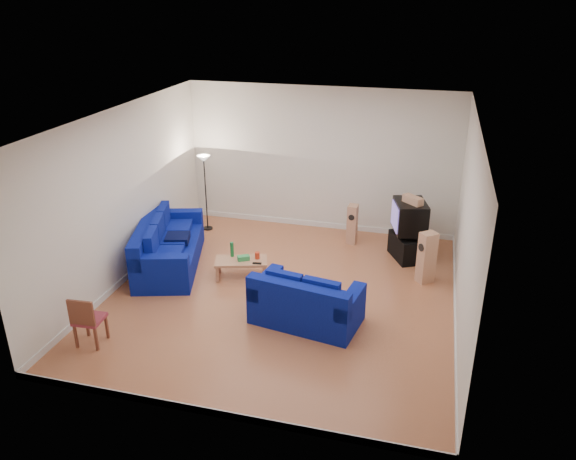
% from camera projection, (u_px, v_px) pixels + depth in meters
% --- Properties ---
extents(room, '(6.01, 6.51, 3.21)m').
position_uv_depth(room, '(282.00, 215.00, 9.48)').
color(room, brown).
rests_on(room, ground).
extents(sofa_three_seat, '(1.72, 2.66, 0.95)m').
position_uv_depth(sofa_three_seat, '(166.00, 249.00, 11.03)').
color(sofa_three_seat, '#030B59').
rests_on(sofa_three_seat, ground).
extents(sofa_loveseat, '(1.86, 1.24, 0.86)m').
position_uv_depth(sofa_loveseat, '(305.00, 305.00, 9.12)').
color(sofa_loveseat, '#030B59').
rests_on(sofa_loveseat, ground).
extents(coffee_table, '(1.08, 0.75, 0.35)m').
position_uv_depth(coffee_table, '(241.00, 262.00, 10.61)').
color(coffee_table, tan).
rests_on(coffee_table, ground).
extents(bottle, '(0.09, 0.09, 0.29)m').
position_uv_depth(bottle, '(232.00, 249.00, 10.67)').
color(bottle, '#197233').
rests_on(bottle, coffee_table).
extents(tissue_box, '(0.25, 0.22, 0.09)m').
position_uv_depth(tissue_box, '(244.00, 258.00, 10.56)').
color(tissue_box, green).
rests_on(tissue_box, coffee_table).
extents(red_canister, '(0.10, 0.10, 0.13)m').
position_uv_depth(red_canister, '(257.00, 255.00, 10.61)').
color(red_canister, red).
rests_on(red_canister, coffee_table).
extents(remote, '(0.17, 0.07, 0.02)m').
position_uv_depth(remote, '(257.00, 263.00, 10.43)').
color(remote, black).
rests_on(remote, coffee_table).
extents(tv_stand, '(0.77, 0.93, 0.50)m').
position_uv_depth(tv_stand, '(406.00, 247.00, 11.37)').
color(tv_stand, black).
rests_on(tv_stand, ground).
extents(av_receiver, '(0.35, 0.42, 0.09)m').
position_uv_depth(av_receiver, '(410.00, 234.00, 11.24)').
color(av_receiver, black).
rests_on(av_receiver, tv_stand).
extents(television, '(0.77, 0.92, 0.62)m').
position_uv_depth(television, '(410.00, 216.00, 11.15)').
color(television, black).
rests_on(television, av_receiver).
extents(centre_speaker, '(0.43, 0.41, 0.15)m').
position_uv_depth(centre_speaker, '(413.00, 200.00, 10.92)').
color(centre_speaker, tan).
rests_on(centre_speaker, television).
extents(speaker_left, '(0.21, 0.28, 0.86)m').
position_uv_depth(speaker_left, '(352.00, 224.00, 11.99)').
color(speaker_left, tan).
rests_on(speaker_left, ground).
extents(speaker_right, '(0.37, 0.36, 0.99)m').
position_uv_depth(speaker_right, '(427.00, 257.00, 10.36)').
color(speaker_right, tan).
rests_on(speaker_right, ground).
extents(floor_lamp, '(0.30, 0.30, 1.73)m').
position_uv_depth(floor_lamp, '(204.00, 169.00, 12.29)').
color(floor_lamp, black).
rests_on(floor_lamp, ground).
extents(dining_chair, '(0.44, 0.44, 0.86)m').
position_uv_depth(dining_chair, '(87.00, 319.00, 8.48)').
color(dining_chair, brown).
rests_on(dining_chair, ground).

